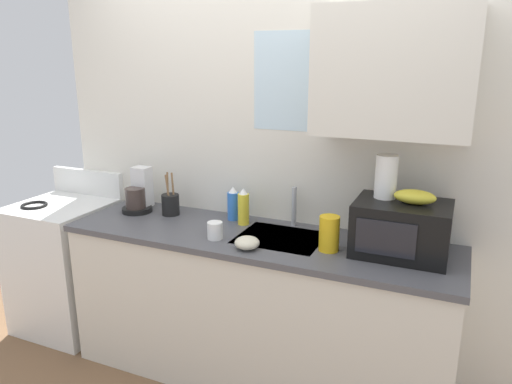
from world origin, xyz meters
name	(u,v)px	position (x,y,z in m)	size (l,w,h in m)	color
kitchen_wall_assembly	(295,149)	(0.11, 0.31, 1.34)	(2.98, 0.42, 2.50)	silver
counter_unit	(256,306)	(0.00, 0.00, 0.46)	(2.21, 0.63, 0.90)	silver
sink_faucet	(294,206)	(0.14, 0.24, 1.02)	(0.03, 0.03, 0.23)	#B2B5BA
stove_range	(67,265)	(-1.45, 0.00, 0.46)	(0.60, 0.60, 1.08)	white
microwave	(401,229)	(0.77, 0.05, 1.04)	(0.46, 0.35, 0.27)	black
banana_bunch	(415,197)	(0.82, 0.05, 1.20)	(0.20, 0.11, 0.07)	gold
paper_towel_roll	(386,177)	(0.67, 0.10, 1.28)	(0.11, 0.11, 0.22)	white
coffee_maker	(139,195)	(-0.87, 0.11, 1.00)	(0.19, 0.21, 0.28)	black
dish_soap_bottle_yellow	(243,207)	(-0.14, 0.14, 1.00)	(0.07, 0.07, 0.22)	yellow
dish_soap_bottle_blue	(233,204)	(-0.24, 0.19, 1.00)	(0.07, 0.07, 0.21)	blue
cereal_canister	(329,233)	(0.43, -0.05, 0.99)	(0.10, 0.10, 0.18)	gold
mug_white	(215,230)	(-0.18, -0.14, 0.95)	(0.08, 0.08, 0.10)	white
utensil_crock	(170,204)	(-0.64, 0.12, 0.97)	(0.11, 0.11, 0.27)	black
small_bowl	(247,243)	(0.04, -0.20, 0.93)	(0.13, 0.13, 0.07)	beige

